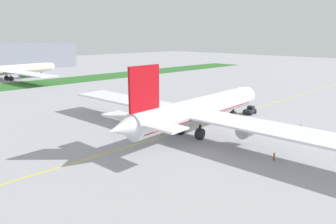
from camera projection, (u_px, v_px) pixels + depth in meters
ground_plane at (195, 129)px, 76.94m from camera, size 600.00×600.00×0.00m
apron_taxi_line at (190, 128)px, 78.04m from camera, size 280.00×0.36×0.01m
grass_median_strip at (30, 84)px, 149.46m from camera, size 320.00×24.00×0.10m
airliner_foreground at (197, 110)px, 72.00m from camera, size 51.21×81.08×17.22m
pushback_tug at (250, 110)px, 92.31m from camera, size 6.05×2.89×2.29m
ground_crew_wingwalker_port at (274, 156)px, 57.45m from camera, size 0.42×0.48×1.57m
traffic_cone_near_nose at (301, 124)px, 80.49m from camera, size 0.36×0.36×0.58m
traffic_cone_port_wing at (311, 132)px, 73.59m from camera, size 0.36×0.36×0.58m
traffic_cone_starboard_wing at (303, 130)px, 75.51m from camera, size 0.36×0.36×0.58m
parked_airliner_far_outer at (12, 70)px, 163.03m from camera, size 47.79×76.21×15.65m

